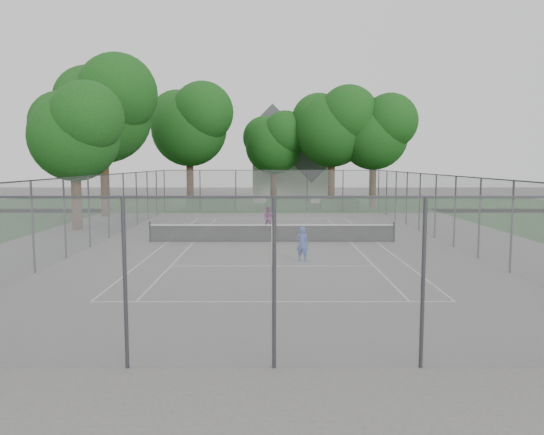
{
  "coord_description": "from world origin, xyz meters",
  "views": [
    {
      "loc": [
        -0.07,
        -27.45,
        4.19
      ],
      "look_at": [
        0.0,
        1.0,
        1.2
      ],
      "focal_mm": 35.0,
      "sensor_mm": 36.0,
      "label": 1
    }
  ],
  "objects_px": {
    "tennis_net": "(272,233)",
    "house": "(291,163)",
    "girl_player": "(302,244)",
    "woman_player": "(269,218)"
  },
  "relations": [
    {
      "from": "tennis_net",
      "to": "house",
      "type": "xyz_separation_m",
      "value": [
        2.11,
        29.57,
        3.52
      ]
    },
    {
      "from": "girl_player",
      "to": "woman_player",
      "type": "xyz_separation_m",
      "value": [
        -1.48,
        10.28,
        0.02
      ]
    },
    {
      "from": "house",
      "to": "woman_player",
      "type": "height_order",
      "value": "house"
    },
    {
      "from": "tennis_net",
      "to": "house",
      "type": "bearing_deg",
      "value": 85.93
    },
    {
      "from": "tennis_net",
      "to": "girl_player",
      "type": "height_order",
      "value": "girl_player"
    },
    {
      "from": "tennis_net",
      "to": "girl_player",
      "type": "xyz_separation_m",
      "value": [
        1.27,
        -5.25,
        0.23
      ]
    },
    {
      "from": "tennis_net",
      "to": "house",
      "type": "height_order",
      "value": "house"
    },
    {
      "from": "house",
      "to": "girl_player",
      "type": "distance_m",
      "value": 34.99
    },
    {
      "from": "woman_player",
      "to": "house",
      "type": "bearing_deg",
      "value": 100.58
    },
    {
      "from": "house",
      "to": "tennis_net",
      "type": "bearing_deg",
      "value": -94.07
    }
  ]
}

